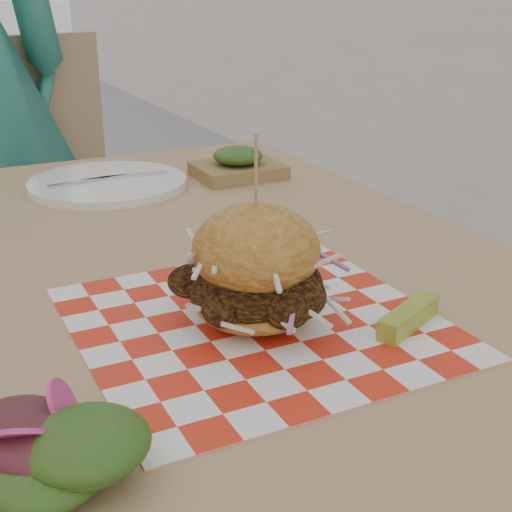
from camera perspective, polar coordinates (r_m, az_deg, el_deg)
The scene contains 8 objects.
patio_table at distance 0.95m, azimuth -5.25°, elevation -4.73°, with size 0.80×1.20×0.75m.
patio_chair at distance 1.98m, azimuth -17.24°, elevation 4.77°, with size 0.48×0.48×0.95m.
paper_liner at distance 0.75m, azimuth 0.00°, elevation -5.30°, with size 0.36×0.36×0.00m, color red.
sandwich at distance 0.72m, azimuth 0.00°, elevation -1.37°, with size 0.17×0.17×0.20m.
pickle_spear at distance 0.75m, azimuth 12.12°, elevation -4.82°, with size 0.10×0.02×0.02m, color #97AD32.
side_salad at distance 0.56m, azimuth -16.02°, elevation -14.53°, with size 0.14×0.14×0.05m.
place_setting at distance 1.26m, azimuth -11.77°, elevation 5.72°, with size 0.27×0.27×0.02m.
kraft_tray at distance 1.29m, azimuth -1.45°, elevation 7.29°, with size 0.15×0.12×0.06m.
Camera 1 is at (-0.11, -0.45, 1.09)m, focal length 50.00 mm.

